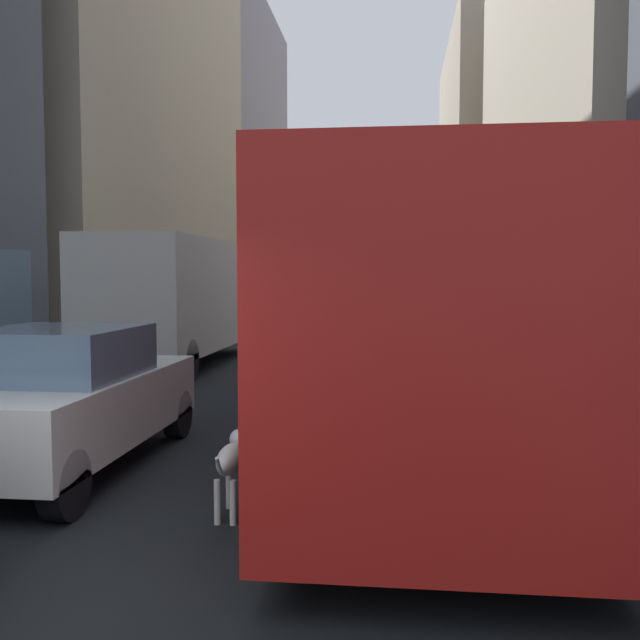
# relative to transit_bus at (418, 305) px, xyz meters

# --- Properties ---
(ground_plane) EXTENTS (120.00, 120.00, 0.00)m
(ground_plane) POSITION_rel_transit_bus_xyz_m (-2.80, 28.79, -1.78)
(ground_plane) COLOR black
(sidewalk_left) EXTENTS (2.40, 110.00, 0.15)m
(sidewalk_left) POSITION_rel_transit_bus_xyz_m (-8.50, 28.79, -1.70)
(sidewalk_left) COLOR #ADA89E
(sidewalk_left) RESTS_ON ground
(sidewalk_right) EXTENTS (2.40, 110.00, 0.15)m
(sidewalk_right) POSITION_rel_transit_bus_xyz_m (2.90, 28.79, -1.70)
(sidewalk_right) COLOR #9E9991
(sidewalk_right) RESTS_ON ground
(building_left_mid) EXTENTS (11.51, 19.64, 21.67)m
(building_left_mid) POSITION_rel_transit_bus_xyz_m (-14.70, 18.15, 9.05)
(building_left_mid) COLOR #A0937F
(building_left_mid) RESTS_ON ground
(building_left_far) EXTENTS (10.61, 17.86, 21.40)m
(building_left_far) POSITION_rel_transit_bus_xyz_m (-14.70, 38.11, 8.91)
(building_left_far) COLOR slate
(building_left_far) RESTS_ON ground
(building_right_mid) EXTENTS (8.62, 23.39, 18.49)m
(building_right_mid) POSITION_rel_transit_bus_xyz_m (9.10, 20.89, 7.46)
(building_right_mid) COLOR #B2A893
(building_right_mid) RESTS_ON ground
(building_right_far) EXTENTS (10.99, 20.60, 20.48)m
(building_right_far) POSITION_rel_transit_bus_xyz_m (9.10, 45.14, 8.46)
(building_right_far) COLOR #A0937F
(building_right_far) RESTS_ON ground
(transit_bus) EXTENTS (2.78, 11.53, 3.05)m
(transit_bus) POSITION_rel_transit_bus_xyz_m (0.00, 0.00, 0.00)
(transit_bus) COLOR red
(transit_bus) RESTS_ON ground
(car_yellow_taxi) EXTENTS (1.92, 4.78, 1.62)m
(car_yellow_taxi) POSITION_rel_transit_bus_xyz_m (-5.60, 25.55, -0.95)
(car_yellow_taxi) COLOR yellow
(car_yellow_taxi) RESTS_ON ground
(car_white_van) EXTENTS (1.71, 4.00, 1.62)m
(car_white_van) POSITION_rel_transit_bus_xyz_m (-4.00, -2.56, -0.96)
(car_white_van) COLOR silver
(car_white_van) RESTS_ON ground
(car_silver_sedan) EXTENTS (1.95, 4.20, 1.62)m
(car_silver_sedan) POSITION_rel_transit_bus_xyz_m (0.00, 11.19, -0.95)
(car_silver_sedan) COLOR #B7BABF
(car_silver_sedan) RESTS_ON ground
(car_red_coupe) EXTENTS (1.90, 4.36, 1.62)m
(car_red_coupe) POSITION_rel_transit_bus_xyz_m (-4.00, 18.34, -0.95)
(car_red_coupe) COLOR red
(car_red_coupe) RESTS_ON ground
(car_blue_hatchback) EXTENTS (1.83, 4.13, 1.62)m
(car_blue_hatchback) POSITION_rel_transit_bus_xyz_m (-4.00, 32.42, -0.96)
(car_blue_hatchback) COLOR #4C6BB7
(car_blue_hatchback) RESTS_ON ground
(box_truck) EXTENTS (2.30, 7.50, 3.05)m
(box_truck) POSITION_rel_transit_bus_xyz_m (-5.60, 6.30, -0.11)
(box_truck) COLOR silver
(box_truck) RESTS_ON ground
(dalmatian_dog) EXTENTS (0.22, 0.96, 0.72)m
(dalmatian_dog) POSITION_rel_transit_bus_xyz_m (-1.80, -3.78, -1.26)
(dalmatian_dog) COLOR white
(dalmatian_dog) RESTS_ON ground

